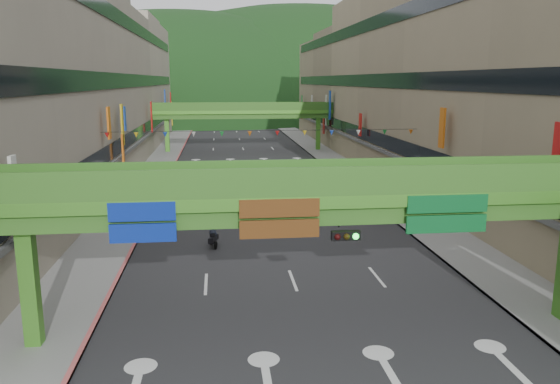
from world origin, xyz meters
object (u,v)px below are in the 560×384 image
object	(u,v)px
scooter_rider_mid	(261,198)
car_yellow	(303,174)
scooter_rider_near	(213,234)
car_silver	(195,180)
overpass_near	(341,214)
pedestrian_red	(412,195)

from	to	relation	value
scooter_rider_mid	car_yellow	world-z (taller)	scooter_rider_mid
scooter_rider_near	scooter_rider_mid	bearing A→B (deg)	68.15
scooter_rider_mid	car_silver	size ratio (longest dim) A/B	0.43
overpass_near	scooter_rider_mid	bearing A→B (deg)	93.49
overpass_near	car_silver	distance (m)	33.55
car_silver	car_yellow	world-z (taller)	car_silver
scooter_rider_near	car_yellow	world-z (taller)	scooter_rider_near
scooter_rider_near	pedestrian_red	size ratio (longest dim) A/B	1.04
overpass_near	scooter_rider_near	world-z (taller)	overpass_near
scooter_rider_mid	car_silver	distance (m)	11.67
scooter_rider_near	pedestrian_red	bearing A→B (deg)	30.90
scooter_rider_mid	scooter_rider_near	bearing A→B (deg)	-111.85
car_silver	car_yellow	bearing A→B (deg)	13.04
overpass_near	scooter_rider_mid	distance (m)	22.73
scooter_rider_near	car_silver	bearing A→B (deg)	95.61
scooter_rider_near	car_yellow	distance (m)	24.14
scooter_rider_near	overpass_near	bearing A→B (deg)	-68.68
scooter_rider_mid	pedestrian_red	world-z (taller)	scooter_rider_mid
scooter_rider_near	car_silver	size ratio (longest dim) A/B	0.40
car_yellow	pedestrian_red	bearing A→B (deg)	-55.04
car_yellow	car_silver	bearing A→B (deg)	-160.47
car_silver	overpass_near	bearing A→B (deg)	-79.25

